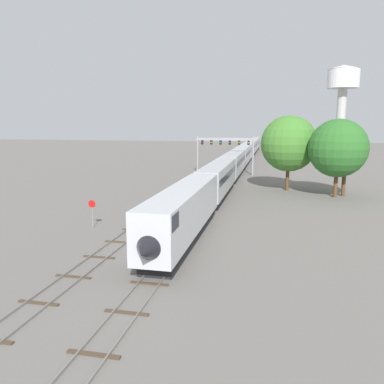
# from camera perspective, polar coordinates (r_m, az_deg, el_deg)

# --- Properties ---
(ground_plane) EXTENTS (400.00, 400.00, 0.00)m
(ground_plane) POSITION_cam_1_polar(r_m,az_deg,el_deg) (31.89, -6.39, -8.99)
(ground_plane) COLOR slate
(track_main) EXTENTS (2.60, 200.00, 0.16)m
(track_main) POSITION_cam_1_polar(r_m,az_deg,el_deg) (89.46, 7.14, 3.43)
(track_main) COLOR slate
(track_main) RESTS_ON ground
(track_near) EXTENTS (2.60, 160.00, 0.16)m
(track_near) POSITION_cam_1_polar(r_m,az_deg,el_deg) (70.55, 1.22, 1.71)
(track_near) COLOR slate
(track_near) RESTS_ON ground
(passenger_train) EXTENTS (3.04, 148.21, 4.80)m
(passenger_train) POSITION_cam_1_polar(r_m,az_deg,el_deg) (97.03, 7.59, 5.45)
(passenger_train) COLOR silver
(passenger_train) RESTS_ON ground
(signal_gantry) EXTENTS (12.10, 0.49, 7.93)m
(signal_gantry) POSITION_cam_1_polar(r_m,az_deg,el_deg) (79.46, 4.96, 6.82)
(signal_gantry) COLOR #999BA0
(signal_gantry) RESTS_ON ground
(water_tower) EXTENTS (9.08, 9.08, 27.10)m
(water_tower) POSITION_cam_1_polar(r_m,az_deg,el_deg) (122.69, 21.62, 14.41)
(water_tower) COLOR beige
(water_tower) RESTS_ON ground
(stop_sign) EXTENTS (0.76, 0.08, 2.88)m
(stop_sign) POSITION_cam_1_polar(r_m,az_deg,el_deg) (39.73, -14.69, -2.62)
(stop_sign) COLOR gray
(stop_sign) RESTS_ON ground
(trackside_tree_left) EXTENTS (8.25, 8.25, 11.16)m
(trackside_tree_left) POSITION_cam_1_polar(r_m,az_deg,el_deg) (57.92, 20.99, 6.13)
(trackside_tree_left) COLOR brown
(trackside_tree_left) RESTS_ON ground
(trackside_tree_mid) EXTENTS (5.43, 5.43, 8.91)m
(trackside_tree_mid) POSITION_cam_1_polar(r_m,az_deg,el_deg) (59.34, 21.99, 5.30)
(trackside_tree_mid) COLOR brown
(trackside_tree_mid) RESTS_ON ground
(trackside_tree_right) EXTENTS (8.68, 8.68, 11.73)m
(trackside_tree_right) POSITION_cam_1_polar(r_m,az_deg,el_deg) (61.66, 14.29, 7.01)
(trackside_tree_right) COLOR brown
(trackside_tree_right) RESTS_ON ground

